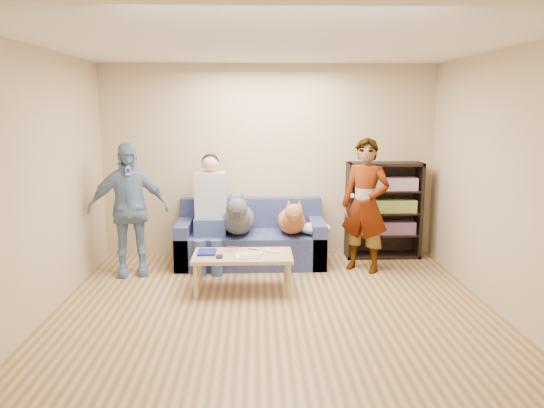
{
  "coord_description": "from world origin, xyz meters",
  "views": [
    {
      "loc": [
        -0.18,
        -4.69,
        2.03
      ],
      "look_at": [
        0.0,
        1.2,
        0.95
      ],
      "focal_mm": 35.0,
      "sensor_mm": 36.0,
      "label": 1
    }
  ],
  "objects_px": {
    "notebook_blue": "(207,252)",
    "person_seated": "(210,207)",
    "person_standing_left": "(128,209)",
    "bookshelf": "(383,208)",
    "sofa": "(251,242)",
    "dog_tan": "(292,220)",
    "person_standing_right": "(365,205)",
    "coffee_table": "(243,258)",
    "dog_gray": "(238,218)",
    "camera_silver": "(232,249)"
  },
  "relations": [
    {
      "from": "notebook_blue",
      "to": "person_seated",
      "type": "height_order",
      "value": "person_seated"
    },
    {
      "from": "person_standing_left",
      "to": "bookshelf",
      "type": "distance_m",
      "value": 3.35
    },
    {
      "from": "notebook_blue",
      "to": "sofa",
      "type": "bearing_deg",
      "value": 65.07
    },
    {
      "from": "dog_tan",
      "to": "sofa",
      "type": "bearing_deg",
      "value": 162.1
    },
    {
      "from": "sofa",
      "to": "bookshelf",
      "type": "xyz_separation_m",
      "value": [
        1.8,
        0.23,
        0.4
      ]
    },
    {
      "from": "person_standing_right",
      "to": "bookshelf",
      "type": "xyz_separation_m",
      "value": [
        0.38,
        0.61,
        -0.15
      ]
    },
    {
      "from": "coffee_table",
      "to": "notebook_blue",
      "type": "bearing_deg",
      "value": 172.87
    },
    {
      "from": "sofa",
      "to": "bookshelf",
      "type": "distance_m",
      "value": 1.86
    },
    {
      "from": "person_standing_left",
      "to": "dog_gray",
      "type": "distance_m",
      "value": 1.35
    },
    {
      "from": "dog_gray",
      "to": "dog_tan",
      "type": "distance_m",
      "value": 0.69
    },
    {
      "from": "notebook_blue",
      "to": "bookshelf",
      "type": "bearing_deg",
      "value": 29.12
    },
    {
      "from": "notebook_blue",
      "to": "sofa",
      "type": "height_order",
      "value": "sofa"
    },
    {
      "from": "dog_tan",
      "to": "camera_silver",
      "type": "bearing_deg",
      "value": -132.44
    },
    {
      "from": "person_seated",
      "to": "dog_tan",
      "type": "relative_size",
      "value": 1.29
    },
    {
      "from": "notebook_blue",
      "to": "coffee_table",
      "type": "distance_m",
      "value": 0.41
    },
    {
      "from": "dog_tan",
      "to": "bookshelf",
      "type": "xyz_separation_m",
      "value": [
        1.27,
        0.4,
        0.07
      ]
    },
    {
      "from": "sofa",
      "to": "dog_tan",
      "type": "xyz_separation_m",
      "value": [
        0.53,
        -0.17,
        0.33
      ]
    },
    {
      "from": "camera_silver",
      "to": "bookshelf",
      "type": "bearing_deg",
      "value": 30.96
    },
    {
      "from": "coffee_table",
      "to": "person_seated",
      "type": "bearing_deg",
      "value": 114.19
    },
    {
      "from": "camera_silver",
      "to": "dog_tan",
      "type": "xyz_separation_m",
      "value": [
        0.73,
        0.8,
        0.16
      ]
    },
    {
      "from": "person_standing_left",
      "to": "dog_tan",
      "type": "height_order",
      "value": "person_standing_left"
    },
    {
      "from": "dog_tan",
      "to": "bookshelf",
      "type": "bearing_deg",
      "value": 17.6
    },
    {
      "from": "dog_gray",
      "to": "dog_tan",
      "type": "height_order",
      "value": "dog_gray"
    },
    {
      "from": "dog_gray",
      "to": "person_seated",
      "type": "bearing_deg",
      "value": 172.85
    },
    {
      "from": "person_seated",
      "to": "sofa",
      "type": "bearing_deg",
      "value": 13.85
    },
    {
      "from": "sofa",
      "to": "bookshelf",
      "type": "bearing_deg",
      "value": 7.4
    },
    {
      "from": "dog_tan",
      "to": "bookshelf",
      "type": "height_order",
      "value": "bookshelf"
    },
    {
      "from": "person_seated",
      "to": "dog_gray",
      "type": "distance_m",
      "value": 0.38
    },
    {
      "from": "coffee_table",
      "to": "dog_gray",
      "type": "bearing_deg",
      "value": 94.88
    },
    {
      "from": "camera_silver",
      "to": "dog_gray",
      "type": "relative_size",
      "value": 0.09
    },
    {
      "from": "person_seated",
      "to": "bookshelf",
      "type": "distance_m",
      "value": 2.34
    },
    {
      "from": "person_standing_right",
      "to": "dog_tan",
      "type": "xyz_separation_m",
      "value": [
        -0.9,
        0.21,
        -0.22
      ]
    },
    {
      "from": "notebook_blue",
      "to": "bookshelf",
      "type": "height_order",
      "value": "bookshelf"
    },
    {
      "from": "person_standing_right",
      "to": "bookshelf",
      "type": "bearing_deg",
      "value": 89.81
    },
    {
      "from": "person_seated",
      "to": "bookshelf",
      "type": "height_order",
      "value": "person_seated"
    },
    {
      "from": "dog_tan",
      "to": "dog_gray",
      "type": "bearing_deg",
      "value": -179.93
    },
    {
      "from": "bookshelf",
      "to": "coffee_table",
      "type": "bearing_deg",
      "value": -144.93
    },
    {
      "from": "dog_gray",
      "to": "coffee_table",
      "type": "relative_size",
      "value": 1.14
    },
    {
      "from": "person_standing_right",
      "to": "sofa",
      "type": "relative_size",
      "value": 0.87
    },
    {
      "from": "person_standing_left",
      "to": "camera_silver",
      "type": "distance_m",
      "value": 1.42
    },
    {
      "from": "person_seated",
      "to": "dog_tan",
      "type": "distance_m",
      "value": 1.05
    },
    {
      "from": "person_standing_left",
      "to": "camera_silver",
      "type": "relative_size",
      "value": 14.75
    },
    {
      "from": "notebook_blue",
      "to": "person_seated",
      "type": "xyz_separation_m",
      "value": [
        -0.03,
        0.91,
        0.34
      ]
    },
    {
      "from": "notebook_blue",
      "to": "dog_tan",
      "type": "relative_size",
      "value": 0.23
    },
    {
      "from": "bookshelf",
      "to": "dog_gray",
      "type": "bearing_deg",
      "value": -168.33
    },
    {
      "from": "person_standing_left",
      "to": "bookshelf",
      "type": "bearing_deg",
      "value": -1.64
    },
    {
      "from": "dog_gray",
      "to": "bookshelf",
      "type": "relative_size",
      "value": 0.96
    },
    {
      "from": "person_standing_right",
      "to": "person_seated",
      "type": "xyz_separation_m",
      "value": [
        -1.94,
        0.25,
        -0.06
      ]
    },
    {
      "from": "camera_silver",
      "to": "dog_gray",
      "type": "height_order",
      "value": "dog_gray"
    },
    {
      "from": "person_standing_left",
      "to": "camera_silver",
      "type": "xyz_separation_m",
      "value": [
        1.27,
        -0.52,
        -0.37
      ]
    }
  ]
}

